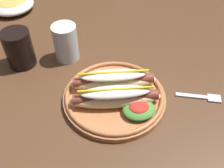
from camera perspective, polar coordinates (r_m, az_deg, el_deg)
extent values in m
plane|color=brown|center=(1.43, -4.10, -16.95)|extent=(8.00, 8.00, 0.00)
cube|color=#51331E|center=(0.86, -6.57, 6.01)|extent=(1.32, 1.08, 0.04)
cylinder|color=#51331E|center=(1.57, 13.46, 8.48)|extent=(0.06, 0.06, 0.70)
cylinder|color=#B77042|center=(0.69, 0.53, -3.02)|extent=(0.27, 0.27, 0.02)
torus|color=#B77042|center=(0.68, 0.54, -2.35)|extent=(0.26, 0.26, 0.01)
ellipsoid|color=beige|center=(0.65, 0.79, -3.36)|extent=(0.24, 0.08, 0.04)
cylinder|color=brown|center=(0.64, 0.80, -2.90)|extent=(0.21, 0.05, 0.03)
ellipsoid|color=silver|center=(0.63, 0.82, -1.80)|extent=(0.18, 0.07, 0.02)
cylinder|color=yellow|center=(0.62, 0.83, -1.17)|extent=(0.18, 0.03, 0.01)
ellipsoid|color=beige|center=(0.69, 0.32, 0.38)|extent=(0.24, 0.08, 0.04)
cylinder|color=brown|center=(0.68, 0.32, 0.85)|extent=(0.21, 0.05, 0.03)
ellipsoid|color=silver|center=(0.67, 0.33, 1.95)|extent=(0.18, 0.07, 0.02)
cylinder|color=yellow|center=(0.66, 0.33, 2.58)|extent=(0.18, 0.03, 0.01)
ellipsoid|color=#4C8C38|center=(0.64, 5.92, -5.59)|extent=(0.08, 0.07, 0.02)
ellipsoid|color=red|center=(0.63, 5.99, -5.02)|extent=(0.05, 0.04, 0.01)
cube|color=silver|center=(0.73, 17.12, -2.54)|extent=(0.08, 0.04, 0.00)
cube|color=silver|center=(0.75, 21.62, -2.98)|extent=(0.04, 0.04, 0.00)
cylinder|color=black|center=(0.81, -19.86, 7.35)|extent=(0.08, 0.08, 0.11)
cylinder|color=silver|center=(0.80, -10.18, 8.98)|extent=(0.07, 0.07, 0.11)
ellipsoid|color=silver|center=(1.13, -21.22, 16.02)|extent=(0.17, 0.17, 0.04)
ellipsoid|color=gold|center=(1.12, -21.41, 16.64)|extent=(0.12, 0.12, 0.02)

